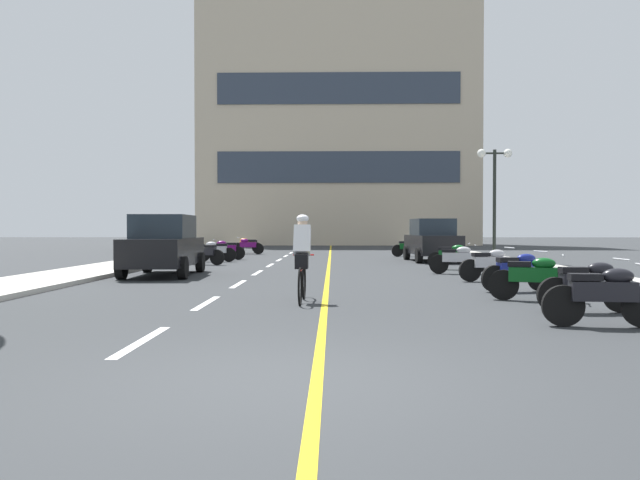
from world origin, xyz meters
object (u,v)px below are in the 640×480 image
object	(u,v)px
motorcycle_10	(409,247)
motorcycle_11	(248,246)
street_lamp_mid	(495,177)
motorcycle_2	(534,277)
motorcycle_1	(589,285)
cyclist_rider	(302,256)
motorcycle_3	(518,271)
motorcycle_0	(604,294)
motorcycle_7	(204,253)
motorcycle_8	(216,251)
motorcycle_5	(457,259)
motorcycle_4	(490,264)
motorcycle_12	(247,245)
motorcycle_9	(226,249)
parked_car_mid	(432,240)
parked_car_near	(164,245)

from	to	relation	value
motorcycle_10	motorcycle_11	distance (m)	8.80
street_lamp_mid	motorcycle_2	bearing A→B (deg)	-101.53
motorcycle_1	cyclist_rider	size ratio (longest dim) A/B	0.96
motorcycle_2	motorcycle_3	size ratio (longest dim) A/B	0.97
motorcycle_0	motorcycle_7	xyz separation A→B (m)	(-8.88, 15.01, 0.00)
motorcycle_2	motorcycle_8	bearing A→B (deg)	122.39
motorcycle_11	cyclist_rider	distance (m)	22.13
motorcycle_5	cyclist_rider	xyz separation A→B (m)	(-4.45, -7.35, 0.41)
motorcycle_4	motorcycle_12	bearing A→B (deg)	115.87
motorcycle_3	motorcycle_0	bearing A→B (deg)	-92.94
motorcycle_12	cyclist_rider	bearing A→B (deg)	-79.61
motorcycle_12	motorcycle_0	bearing A→B (deg)	-71.62
motorcycle_4	motorcycle_8	world-z (taller)	same
street_lamp_mid	motorcycle_10	bearing A→B (deg)	121.66
motorcycle_3	motorcycle_11	distance (m)	21.61
motorcycle_4	motorcycle_9	distance (m)	14.42
motorcycle_2	motorcycle_3	bearing A→B (deg)	82.53
motorcycle_1	motorcycle_8	bearing A→B (deg)	120.62
motorcycle_2	motorcycle_7	distance (m)	14.79
street_lamp_mid	parked_car_mid	world-z (taller)	street_lamp_mid
motorcycle_2	motorcycle_3	world-z (taller)	same
motorcycle_3	motorcycle_4	distance (m)	2.69
motorcycle_11	motorcycle_10	bearing A→B (deg)	-17.21
parked_car_near	cyclist_rider	world-z (taller)	parked_car_near
motorcycle_10	motorcycle_12	distance (m)	9.68
parked_car_near	motorcycle_5	bearing A→B (deg)	5.07
parked_car_mid	motorcycle_5	size ratio (longest dim) A/B	2.54
motorcycle_0	motorcycle_4	bearing A→B (deg)	87.69
motorcycle_10	motorcycle_7	bearing A→B (deg)	-140.89
parked_car_near	motorcycle_4	distance (m)	9.47
motorcycle_10	motorcycle_11	bearing A→B (deg)	162.79
parked_car_mid	motorcycle_7	distance (m)	9.61
motorcycle_5	motorcycle_7	distance (m)	10.00
motorcycle_5	motorcycle_12	xyz separation A→B (m)	(-8.75, 16.08, 0.00)
parked_car_near	motorcycle_2	xyz separation A→B (m)	(8.98, -6.35, -0.44)
motorcycle_11	motorcycle_2	bearing A→B (deg)	-68.42
parked_car_near	motorcycle_10	distance (m)	15.41
parked_car_mid	motorcycle_9	xyz separation A→B (m)	(-9.07, 1.29, -0.44)
motorcycle_2	motorcycle_4	size ratio (longest dim) A/B	0.97
motorcycle_2	motorcycle_5	bearing A→B (deg)	90.42
motorcycle_8	motorcycle_0	bearing A→B (deg)	-62.76
motorcycle_7	cyclist_rider	world-z (taller)	cyclist_rider
street_lamp_mid	motorcycle_11	size ratio (longest dim) A/B	2.72
motorcycle_10	motorcycle_11	size ratio (longest dim) A/B	1.00
motorcycle_2	motorcycle_9	xyz separation A→B (m)	(-8.73, 15.72, 0.00)
motorcycle_4	motorcycle_10	bearing A→B (deg)	91.62
motorcycle_4	motorcycle_8	distance (m)	13.18
motorcycle_2	motorcycle_9	size ratio (longest dim) A/B	0.97
motorcycle_4	motorcycle_5	world-z (taller)	same
parked_car_near	motorcycle_3	xyz separation A→B (m)	(9.22, -4.56, -0.44)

